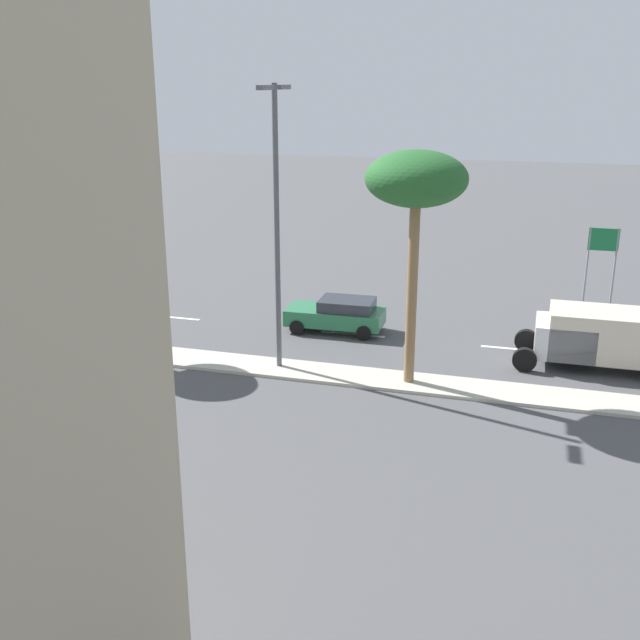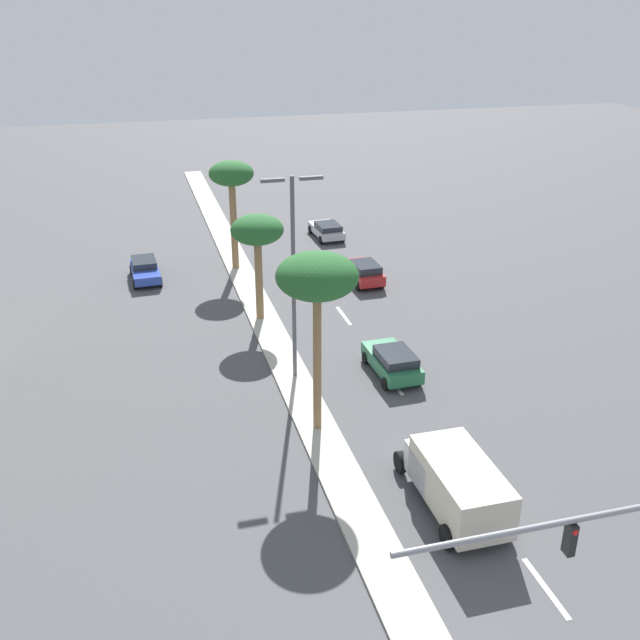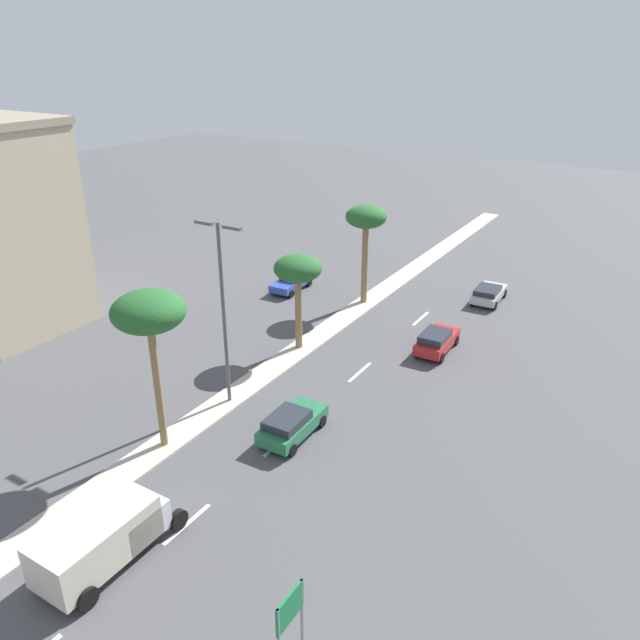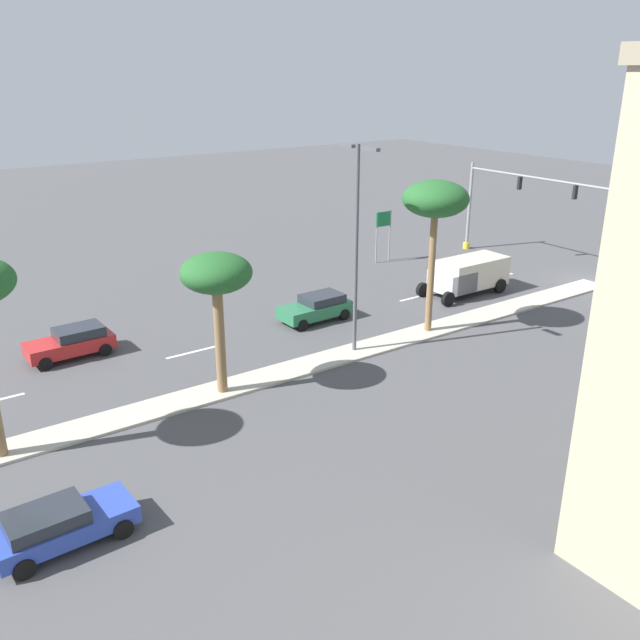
{
  "view_description": "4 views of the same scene",
  "coord_description": "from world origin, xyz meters",
  "px_view_note": "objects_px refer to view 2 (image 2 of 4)",
  "views": [
    {
      "loc": [
        -24.77,
        11.44,
        10.44
      ],
      "look_at": [
        -0.24,
        18.5,
        2.2
      ],
      "focal_mm": 41.88,
      "sensor_mm": 36.0,
      "label": 1
    },
    {
      "loc": [
        -7.11,
        -11.7,
        17.78
      ],
      "look_at": [
        2.27,
        23.25,
        1.65
      ],
      "focal_mm": 40.9,
      "sensor_mm": 36.0,
      "label": 2
    },
    {
      "loc": [
        20.08,
        -2.67,
        18.42
      ],
      "look_at": [
        2.44,
        26.2,
        3.29
      ],
      "focal_mm": 34.73,
      "sensor_mm": 36.0,
      "label": 3
    },
    {
      "loc": [
        -24.84,
        39.71,
        13.66
      ],
      "look_at": [
        0.82,
        21.87,
        1.87
      ],
      "focal_mm": 37.86,
      "sensor_mm": 36.0,
      "label": 4
    }
  ],
  "objects_px": {
    "palm_tree_leading": "(317,279)",
    "sedan_green_near": "(393,361)",
    "palm_tree_inboard": "(231,178)",
    "street_lamp_left": "(293,265)",
    "sedan_blue_trailing": "(145,269)",
    "sedan_silver_rear": "(327,230)",
    "palm_tree_left": "(257,233)",
    "sedan_red_outboard": "(363,271)",
    "box_truck": "(455,480)"
  },
  "relations": [
    {
      "from": "palm_tree_leading",
      "to": "sedan_green_near",
      "type": "distance_m",
      "value": 9.04
    },
    {
      "from": "palm_tree_inboard",
      "to": "street_lamp_left",
      "type": "height_order",
      "value": "street_lamp_left"
    },
    {
      "from": "sedan_blue_trailing",
      "to": "sedan_silver_rear",
      "type": "height_order",
      "value": "sedan_blue_trailing"
    },
    {
      "from": "palm_tree_left",
      "to": "street_lamp_left",
      "type": "bearing_deg",
      "value": -87.42
    },
    {
      "from": "palm_tree_left",
      "to": "sedan_blue_trailing",
      "type": "xyz_separation_m",
      "value": [
        -6.33,
        8.67,
        -4.69
      ]
    },
    {
      "from": "sedan_blue_trailing",
      "to": "palm_tree_leading",
      "type": "bearing_deg",
      "value": -72.93
    },
    {
      "from": "palm_tree_leading",
      "to": "sedan_silver_rear",
      "type": "relative_size",
      "value": 1.91
    },
    {
      "from": "palm_tree_leading",
      "to": "sedan_blue_trailing",
      "type": "height_order",
      "value": "palm_tree_leading"
    },
    {
      "from": "sedan_blue_trailing",
      "to": "palm_tree_left",
      "type": "bearing_deg",
      "value": -53.86
    },
    {
      "from": "palm_tree_left",
      "to": "palm_tree_inboard",
      "type": "xyz_separation_m",
      "value": [
        -0.02,
        9.19,
        1.13
      ]
    },
    {
      "from": "sedan_green_near",
      "to": "sedan_blue_trailing",
      "type": "bearing_deg",
      "value": 123.68
    },
    {
      "from": "sedan_green_near",
      "to": "sedan_silver_rear",
      "type": "distance_m",
      "value": 23.33
    },
    {
      "from": "palm_tree_left",
      "to": "palm_tree_inboard",
      "type": "height_order",
      "value": "palm_tree_inboard"
    },
    {
      "from": "palm_tree_leading",
      "to": "sedan_green_near",
      "type": "relative_size",
      "value": 1.93
    },
    {
      "from": "sedan_red_outboard",
      "to": "sedan_green_near",
      "type": "bearing_deg",
      "value": -101.71
    },
    {
      "from": "palm_tree_left",
      "to": "box_truck",
      "type": "bearing_deg",
      "value": -78.92
    },
    {
      "from": "box_truck",
      "to": "sedan_red_outboard",
      "type": "bearing_deg",
      "value": 80.05
    },
    {
      "from": "sedan_silver_rear",
      "to": "box_truck",
      "type": "bearing_deg",
      "value": -97.41
    },
    {
      "from": "sedan_red_outboard",
      "to": "box_truck",
      "type": "relative_size",
      "value": 0.71
    },
    {
      "from": "street_lamp_left",
      "to": "sedan_silver_rear",
      "type": "distance_m",
      "value": 24.08
    },
    {
      "from": "street_lamp_left",
      "to": "sedan_red_outboard",
      "type": "bearing_deg",
      "value": 57.66
    },
    {
      "from": "street_lamp_left",
      "to": "sedan_silver_rear",
      "type": "xyz_separation_m",
      "value": [
        7.81,
        22.13,
        -5.38
      ]
    },
    {
      "from": "street_lamp_left",
      "to": "sedan_red_outboard",
      "type": "distance_m",
      "value": 15.09
    },
    {
      "from": "palm_tree_leading",
      "to": "sedan_red_outboard",
      "type": "xyz_separation_m",
      "value": [
        7.7,
        16.9,
        -6.39
      ]
    },
    {
      "from": "palm_tree_left",
      "to": "sedan_silver_rear",
      "type": "xyz_separation_m",
      "value": [
        8.16,
        14.48,
        -4.71
      ]
    },
    {
      "from": "palm_tree_left",
      "to": "sedan_blue_trailing",
      "type": "distance_m",
      "value": 11.71
    },
    {
      "from": "street_lamp_left",
      "to": "sedan_blue_trailing",
      "type": "relative_size",
      "value": 2.42
    },
    {
      "from": "palm_tree_inboard",
      "to": "sedan_green_near",
      "type": "bearing_deg",
      "value": -73.64
    },
    {
      "from": "palm_tree_left",
      "to": "sedan_blue_trailing",
      "type": "bearing_deg",
      "value": 126.14
    },
    {
      "from": "palm_tree_leading",
      "to": "sedan_blue_trailing",
      "type": "relative_size",
      "value": 1.93
    },
    {
      "from": "palm_tree_leading",
      "to": "sedan_red_outboard",
      "type": "bearing_deg",
      "value": 65.52
    },
    {
      "from": "palm_tree_left",
      "to": "sedan_green_near",
      "type": "xyz_separation_m",
      "value": [
        5.22,
        -8.67,
        -4.63
      ]
    },
    {
      "from": "sedan_red_outboard",
      "to": "palm_tree_inboard",
      "type": "bearing_deg",
      "value": 148.24
    },
    {
      "from": "palm_tree_left",
      "to": "box_truck",
      "type": "height_order",
      "value": "palm_tree_left"
    },
    {
      "from": "palm_tree_leading",
      "to": "sedan_red_outboard",
      "type": "height_order",
      "value": "palm_tree_leading"
    },
    {
      "from": "palm_tree_left",
      "to": "sedan_green_near",
      "type": "bearing_deg",
      "value": -58.94
    },
    {
      "from": "sedan_blue_trailing",
      "to": "sedan_green_near",
      "type": "height_order",
      "value": "sedan_green_near"
    },
    {
      "from": "sedan_silver_rear",
      "to": "box_truck",
      "type": "height_order",
      "value": "box_truck"
    },
    {
      "from": "street_lamp_left",
      "to": "sedan_silver_rear",
      "type": "bearing_deg",
      "value": 70.55
    },
    {
      "from": "palm_tree_left",
      "to": "sedan_red_outboard",
      "type": "relative_size",
      "value": 1.5
    },
    {
      "from": "street_lamp_left",
      "to": "sedan_green_near",
      "type": "distance_m",
      "value": 7.27
    },
    {
      "from": "palm_tree_leading",
      "to": "box_truck",
      "type": "relative_size",
      "value": 1.38
    },
    {
      "from": "palm_tree_leading",
      "to": "palm_tree_inboard",
      "type": "distance_m",
      "value": 21.82
    },
    {
      "from": "palm_tree_inboard",
      "to": "palm_tree_left",
      "type": "bearing_deg",
      "value": -89.85
    },
    {
      "from": "palm_tree_inboard",
      "to": "street_lamp_left",
      "type": "relative_size",
      "value": 0.74
    },
    {
      "from": "palm_tree_inboard",
      "to": "street_lamp_left",
      "type": "bearing_deg",
      "value": -88.75
    },
    {
      "from": "sedan_green_near",
      "to": "box_truck",
      "type": "height_order",
      "value": "box_truck"
    },
    {
      "from": "sedan_silver_rear",
      "to": "sedan_green_near",
      "type": "bearing_deg",
      "value": -97.24
    },
    {
      "from": "street_lamp_left",
      "to": "box_truck",
      "type": "distance_m",
      "value": 13.03
    },
    {
      "from": "sedan_silver_rear",
      "to": "palm_tree_left",
      "type": "bearing_deg",
      "value": -119.41
    }
  ]
}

